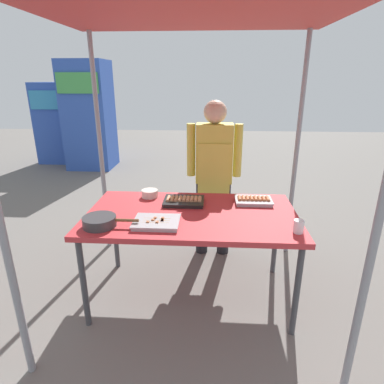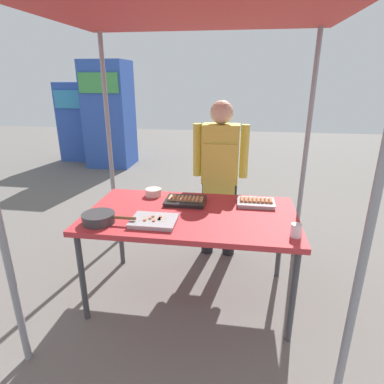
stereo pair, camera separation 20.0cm
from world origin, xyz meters
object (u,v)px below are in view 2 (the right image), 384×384
neighbor_stall_left (84,122)px  tray_pork_links (186,201)px  drink_cup_near_edge (296,230)px  cooking_wok (99,218)px  tray_meat_skewers (154,221)px  vendor_woman (220,169)px  neighbor_stall_right (110,115)px  tray_grilled_sausages (256,202)px  stall_table (191,219)px  condiment_bowl (153,192)px

neighbor_stall_left → tray_pork_links: bearing=-55.1°
drink_cup_near_edge → neighbor_stall_left: (-3.74, 4.70, 0.03)m
cooking_wok → tray_meat_skewers: bearing=7.3°
tray_meat_skewers → cooking_wok: (-0.39, -0.05, 0.02)m
vendor_woman → neighbor_stall_right: 4.12m
vendor_woman → neighbor_stall_left: (-3.18, 3.69, -0.08)m
tray_grilled_sausages → neighbor_stall_left: 5.45m
stall_table → cooking_wok: size_ratio=4.09×
cooking_wok → drink_cup_near_edge: 1.35m
stall_table → condiment_bowl: (-0.38, 0.32, 0.08)m
condiment_bowl → neighbor_stall_right: (-1.89, 3.71, 0.25)m
tray_grilled_sausages → stall_table: bearing=-154.4°
drink_cup_near_edge → neighbor_stall_right: size_ratio=0.04×
cooking_wok → condiment_bowl: bearing=68.4°
tray_pork_links → condiment_bowl: 0.33m
neighbor_stall_left → neighbor_stall_right: bearing=-26.6°
tray_grilled_sausages → tray_pork_links: (-0.57, -0.05, -0.00)m
cooking_wok → drink_cup_near_edge: drink_cup_near_edge is taller
tray_meat_skewers → vendor_woman: (0.40, 0.95, 0.14)m
tray_grilled_sausages → neighbor_stall_left: neighbor_stall_left is taller
tray_pork_links → vendor_woman: 0.60m
tray_grilled_sausages → tray_pork_links: size_ratio=0.91×
tray_grilled_sausages → tray_pork_links: same height
cooking_wok → neighbor_stall_left: 5.26m
cooking_wok → neighbor_stall_left: (-2.39, 4.68, 0.04)m
tray_pork_links → cooking_wok: bearing=-139.3°
tray_grilled_sausages → neighbor_stall_left: (-3.51, 4.17, 0.06)m
tray_pork_links → neighbor_stall_left: bearing=124.9°
condiment_bowl → drink_cup_near_edge: 1.27m
stall_table → cooking_wok: (-0.62, -0.27, 0.09)m
tray_meat_skewers → tray_pork_links: size_ratio=0.98×
tray_meat_skewers → condiment_bowl: 0.57m
tray_meat_skewers → cooking_wok: 0.39m
stall_table → drink_cup_near_edge: drink_cup_near_edge is taller
cooking_wok → drink_cup_near_edge: size_ratio=4.40×
tray_grilled_sausages → vendor_woman: (-0.33, 0.48, 0.13)m
tray_grilled_sausages → cooking_wok: 1.23m
tray_meat_skewers → condiment_bowl: bearing=105.2°
stall_table → tray_grilled_sausages: size_ratio=5.35×
tray_pork_links → tray_meat_skewers: bearing=-110.6°
drink_cup_near_edge → neighbor_stall_left: bearing=128.5°
drink_cup_near_edge → neighbor_stall_left: neighbor_stall_left is taller
tray_meat_skewers → tray_grilled_sausages: bearing=32.5°
tray_meat_skewers → tray_pork_links: 0.45m
stall_table → neighbor_stall_left: neighbor_stall_left is taller
tray_grilled_sausages → tray_pork_links: bearing=-175.4°
vendor_woman → stall_table: bearing=76.8°
tray_grilled_sausages → drink_cup_near_edge: bearing=-66.2°
stall_table → neighbor_stall_right: size_ratio=0.78×
tray_pork_links → condiment_bowl: (-0.31, 0.13, 0.01)m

